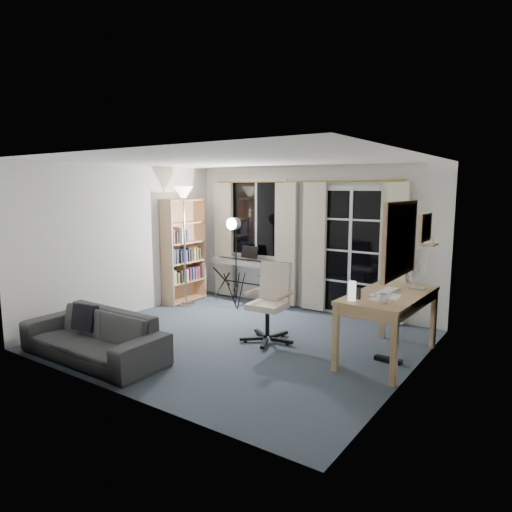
{
  "coord_description": "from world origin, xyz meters",
  "views": [
    {
      "loc": [
        3.57,
        -4.78,
        2.05
      ],
      "look_at": [
        0.04,
        0.35,
        1.11
      ],
      "focal_mm": 32.0,
      "sensor_mm": 36.0,
      "label": 1
    }
  ],
  "objects_px": {
    "office_chair": "(272,295)",
    "sofa": "(93,328)",
    "desk": "(389,302)",
    "monitor": "(418,264)",
    "torchiere_lamp": "(184,210)",
    "bookshelf": "(182,253)",
    "studio_light": "(234,234)",
    "keyboard_piano": "(246,263)",
    "mug": "(384,297)"
  },
  "relations": [
    {
      "from": "keyboard_piano",
      "to": "bookshelf",
      "type": "bearing_deg",
      "value": -148.74
    },
    {
      "from": "monitor",
      "to": "sofa",
      "type": "height_order",
      "value": "monitor"
    },
    {
      "from": "desk",
      "to": "bookshelf",
      "type": "bearing_deg",
      "value": 172.49
    },
    {
      "from": "mug",
      "to": "sofa",
      "type": "xyz_separation_m",
      "value": [
        -3.01,
        -1.51,
        -0.49
      ]
    },
    {
      "from": "desk",
      "to": "mug",
      "type": "relative_size",
      "value": 11.58
    },
    {
      "from": "office_chair",
      "to": "torchiere_lamp",
      "type": "bearing_deg",
      "value": 158.38
    },
    {
      "from": "studio_light",
      "to": "monitor",
      "type": "xyz_separation_m",
      "value": [
        3.14,
        -0.39,
        -0.16
      ]
    },
    {
      "from": "bookshelf",
      "to": "desk",
      "type": "xyz_separation_m",
      "value": [
        4.0,
        -0.67,
        -0.17
      ]
    },
    {
      "from": "torchiere_lamp",
      "to": "mug",
      "type": "bearing_deg",
      "value": -14.52
    },
    {
      "from": "desk",
      "to": "monitor",
      "type": "xyz_separation_m",
      "value": [
        0.2,
        0.45,
        0.4
      ]
    },
    {
      "from": "bookshelf",
      "to": "mug",
      "type": "distance_m",
      "value": 4.27
    },
    {
      "from": "bookshelf",
      "to": "sofa",
      "type": "height_order",
      "value": "bookshelf"
    },
    {
      "from": "torchiere_lamp",
      "to": "sofa",
      "type": "height_order",
      "value": "torchiere_lamp"
    },
    {
      "from": "monitor",
      "to": "sofa",
      "type": "xyz_separation_m",
      "value": [
        -3.11,
        -2.46,
        -0.73
      ]
    },
    {
      "from": "torchiere_lamp",
      "to": "mug",
      "type": "height_order",
      "value": "torchiere_lamp"
    },
    {
      "from": "bookshelf",
      "to": "studio_light",
      "type": "xyz_separation_m",
      "value": [
        1.06,
        0.16,
        0.39
      ]
    },
    {
      "from": "bookshelf",
      "to": "keyboard_piano",
      "type": "distance_m",
      "value": 1.18
    },
    {
      "from": "bookshelf",
      "to": "mug",
      "type": "xyz_separation_m",
      "value": [
        4.1,
        -1.17,
        -0.01
      ]
    },
    {
      "from": "office_chair",
      "to": "sofa",
      "type": "bearing_deg",
      "value": -131.56
    },
    {
      "from": "keyboard_piano",
      "to": "desk",
      "type": "bearing_deg",
      "value": -20.05
    },
    {
      "from": "sofa",
      "to": "torchiere_lamp",
      "type": "bearing_deg",
      "value": 108.62
    },
    {
      "from": "office_chair",
      "to": "desk",
      "type": "xyz_separation_m",
      "value": [
        1.54,
        0.18,
        0.09
      ]
    },
    {
      "from": "torchiere_lamp",
      "to": "monitor",
      "type": "xyz_separation_m",
      "value": [
        3.96,
        -0.05,
        -0.55
      ]
    },
    {
      "from": "bookshelf",
      "to": "torchiere_lamp",
      "type": "xyz_separation_m",
      "value": [
        0.24,
        -0.17,
        0.79
      ]
    },
    {
      "from": "mug",
      "to": "office_chair",
      "type": "bearing_deg",
      "value": 168.88
    },
    {
      "from": "keyboard_piano",
      "to": "sofa",
      "type": "height_order",
      "value": "keyboard_piano"
    },
    {
      "from": "torchiere_lamp",
      "to": "desk",
      "type": "xyz_separation_m",
      "value": [
        3.76,
        -0.5,
        -0.96
      ]
    },
    {
      "from": "bookshelf",
      "to": "keyboard_piano",
      "type": "xyz_separation_m",
      "value": [
        1.02,
        0.56,
        -0.16
      ]
    },
    {
      "from": "torchiere_lamp",
      "to": "monitor",
      "type": "height_order",
      "value": "torchiere_lamp"
    },
    {
      "from": "mug",
      "to": "bookshelf",
      "type": "bearing_deg",
      "value": 164.03
    },
    {
      "from": "keyboard_piano",
      "to": "studio_light",
      "type": "distance_m",
      "value": 0.68
    },
    {
      "from": "mug",
      "to": "sofa",
      "type": "relative_size",
      "value": 0.07
    },
    {
      "from": "bookshelf",
      "to": "sofa",
      "type": "bearing_deg",
      "value": -67.76
    },
    {
      "from": "torchiere_lamp",
      "to": "monitor",
      "type": "distance_m",
      "value": 4.0
    },
    {
      "from": "torchiere_lamp",
      "to": "studio_light",
      "type": "distance_m",
      "value": 0.97
    },
    {
      "from": "studio_light",
      "to": "mug",
      "type": "distance_m",
      "value": 3.35
    },
    {
      "from": "desk",
      "to": "mug",
      "type": "xyz_separation_m",
      "value": [
        0.1,
        -0.5,
        0.17
      ]
    },
    {
      "from": "torchiere_lamp",
      "to": "sofa",
      "type": "distance_m",
      "value": 2.95
    },
    {
      "from": "torchiere_lamp",
      "to": "sofa",
      "type": "xyz_separation_m",
      "value": [
        0.85,
        -2.51,
        -1.29
      ]
    },
    {
      "from": "office_chair",
      "to": "desk",
      "type": "relative_size",
      "value": 0.68
    },
    {
      "from": "torchiere_lamp",
      "to": "mug",
      "type": "distance_m",
      "value": 4.07
    },
    {
      "from": "studio_light",
      "to": "desk",
      "type": "distance_m",
      "value": 3.11
    },
    {
      "from": "torchiere_lamp",
      "to": "desk",
      "type": "bearing_deg",
      "value": -7.58
    },
    {
      "from": "monitor",
      "to": "mug",
      "type": "distance_m",
      "value": 0.98
    },
    {
      "from": "office_chair",
      "to": "sofa",
      "type": "distance_m",
      "value": 2.3
    },
    {
      "from": "keyboard_piano",
      "to": "sofa",
      "type": "relative_size",
      "value": 0.68
    },
    {
      "from": "desk",
      "to": "torchiere_lamp",
      "type": "bearing_deg",
      "value": 174.47
    },
    {
      "from": "desk",
      "to": "monitor",
      "type": "distance_m",
      "value": 0.64
    },
    {
      "from": "keyboard_piano",
      "to": "desk",
      "type": "distance_m",
      "value": 3.23
    },
    {
      "from": "studio_light",
      "to": "mug",
      "type": "xyz_separation_m",
      "value": [
        3.04,
        -1.34,
        -0.4
      ]
    }
  ]
}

